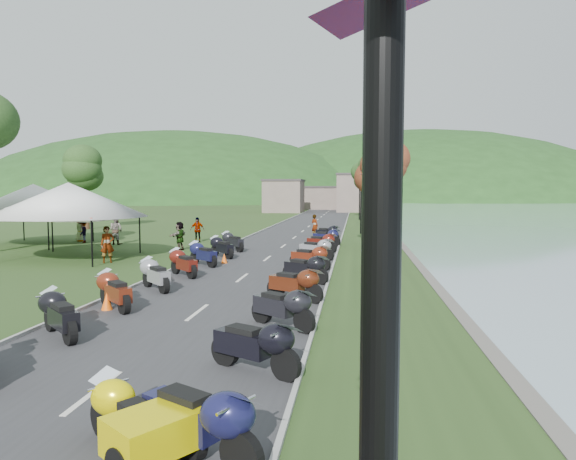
{
  "coord_description": "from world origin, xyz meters",
  "views": [
    {
      "loc": [
        4.59,
        -4.34,
        3.61
      ],
      "look_at": [
        0.71,
        24.88,
        1.3
      ],
      "focal_mm": 32.0,
      "sensor_mm": 36.0,
      "label": 1
    }
  ],
  "objects_px": {
    "pedestrian_b": "(116,244)",
    "yellow_trike": "(131,422)",
    "vendor_tent_main": "(69,221)",
    "pedestrian_a": "(108,263)",
    "pedestrian_c": "(83,243)"
  },
  "relations": [
    {
      "from": "vendor_tent_main",
      "to": "pedestrian_a",
      "type": "bearing_deg",
      "value": -24.92
    },
    {
      "from": "pedestrian_b",
      "to": "yellow_trike",
      "type": "bearing_deg",
      "value": 132.48
    },
    {
      "from": "pedestrian_b",
      "to": "pedestrian_c",
      "type": "height_order",
      "value": "pedestrian_b"
    },
    {
      "from": "yellow_trike",
      "to": "pedestrian_c",
      "type": "distance_m",
      "value": 30.5
    },
    {
      "from": "yellow_trike",
      "to": "pedestrian_a",
      "type": "distance_m",
      "value": 19.8
    },
    {
      "from": "yellow_trike",
      "to": "pedestrian_b",
      "type": "relative_size",
      "value": 1.1
    },
    {
      "from": "yellow_trike",
      "to": "vendor_tent_main",
      "type": "bearing_deg",
      "value": -21.14
    },
    {
      "from": "pedestrian_c",
      "to": "yellow_trike",
      "type": "bearing_deg",
      "value": 17.8
    },
    {
      "from": "pedestrian_b",
      "to": "pedestrian_c",
      "type": "xyz_separation_m",
      "value": [
        -2.69,
        0.65,
        0.0
      ]
    },
    {
      "from": "yellow_trike",
      "to": "pedestrian_b",
      "type": "height_order",
      "value": "yellow_trike"
    },
    {
      "from": "vendor_tent_main",
      "to": "pedestrian_c",
      "type": "distance_m",
      "value": 8.53
    },
    {
      "from": "pedestrian_b",
      "to": "pedestrian_c",
      "type": "distance_m",
      "value": 2.77
    },
    {
      "from": "vendor_tent_main",
      "to": "pedestrian_b",
      "type": "relative_size",
      "value": 2.78
    },
    {
      "from": "pedestrian_a",
      "to": "pedestrian_c",
      "type": "distance_m",
      "value": 10.77
    },
    {
      "from": "yellow_trike",
      "to": "pedestrian_a",
      "type": "xyz_separation_m",
      "value": [
        -9.22,
        17.51,
        -0.49
      ]
    }
  ]
}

